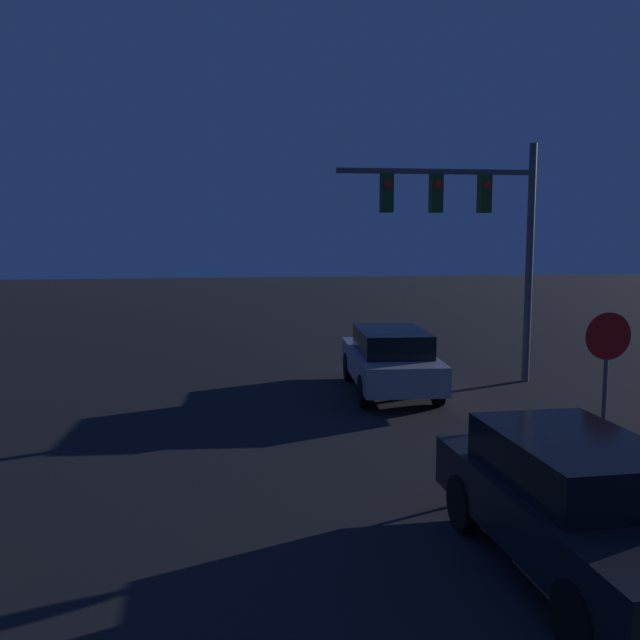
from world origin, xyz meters
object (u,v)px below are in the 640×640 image
car_far (390,359)px  traffic_signal_mast (474,219)px  stop_sign (607,360)px  car_near (580,504)px

car_far → traffic_signal_mast: (2.20, 0.76, 3.20)m
stop_sign → traffic_signal_mast: bearing=88.6°
car_near → stop_sign: size_ratio=1.84×
traffic_signal_mast → stop_sign: size_ratio=2.34×
car_far → stop_sign: 6.07m
car_near → car_far: bearing=-92.3°
traffic_signal_mast → car_far: bearing=-160.9°
car_far → traffic_signal_mast: bearing=22.7°
car_near → car_far: size_ratio=0.99×
car_near → traffic_signal_mast: (2.27, 9.62, 3.20)m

